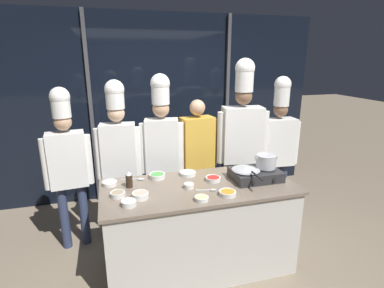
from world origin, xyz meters
name	(u,v)px	position (x,y,z in m)	size (l,w,h in m)	color
ground_plane	(198,264)	(0.00, 0.00, 0.00)	(24.00, 24.00, 0.00)	#7F705B
window_wall_back	(163,108)	(0.00, 1.88, 1.35)	(4.80, 0.09, 2.70)	black
demo_counter	(199,226)	(0.00, 0.00, 0.45)	(1.86, 0.84, 0.89)	beige
portable_stove	(255,174)	(0.60, 0.00, 0.95)	(0.48, 0.36, 0.11)	#28282B
frying_pan	(246,168)	(0.49, 0.00, 1.03)	(0.28, 0.49, 0.04)	#ADAFB5
stock_pot	(266,161)	(0.71, 0.00, 1.08)	(0.23, 0.20, 0.14)	#B7BABF
squeeze_bottle_soy	(129,180)	(-0.65, 0.15, 0.97)	(0.06, 0.06, 0.16)	#332319
prep_bowl_carrots	(228,193)	(0.19, -0.27, 0.92)	(0.16, 0.16, 0.04)	white
prep_bowl_mushrooms	(118,194)	(-0.77, -0.03, 0.92)	(0.13, 0.13, 0.05)	white
prep_bowl_rice	(110,183)	(-0.83, 0.25, 0.92)	(0.14, 0.14, 0.04)	white
prep_bowl_ginger	(202,198)	(-0.07, -0.30, 0.92)	(0.13, 0.13, 0.04)	white
prep_bowl_onion	(189,185)	(-0.11, -0.02, 0.92)	(0.10, 0.10, 0.04)	white
prep_bowl_bell_pepper	(213,179)	(0.17, 0.08, 0.92)	(0.15, 0.15, 0.04)	white
prep_bowl_bean_sprouts	(188,173)	(-0.03, 0.29, 0.92)	(0.17, 0.17, 0.04)	white
prep_bowl_shrimp	(140,195)	(-0.58, -0.11, 0.93)	(0.15, 0.15, 0.05)	white
prep_bowl_scallions	(157,176)	(-0.36, 0.30, 0.92)	(0.16, 0.16, 0.05)	white
prep_bowl_garlic	(129,203)	(-0.68, -0.23, 0.92)	(0.13, 0.13, 0.05)	white
serving_spoon_slotted	(138,179)	(-0.56, 0.31, 0.90)	(0.24, 0.08, 0.02)	#B2B5BA
serving_spoon_solid	(210,190)	(0.06, -0.13, 0.90)	(0.20, 0.07, 0.02)	#B2B5BA
chef_head	(67,158)	(-1.25, 0.71, 1.06)	(0.50, 0.24, 1.81)	#2D3856
chef_sous	(119,149)	(-0.71, 0.74, 1.11)	(0.50, 0.24, 1.87)	#2D3856
chef_line	(162,143)	(-0.23, 0.71, 1.15)	(0.49, 0.26, 1.92)	#232326
person_guest	(197,152)	(0.21, 0.77, 0.98)	(0.51, 0.27, 1.62)	#2D3856
chef_pastry	(242,134)	(0.75, 0.68, 1.19)	(0.62, 0.32, 2.08)	#4C4C51
chef_apprentice	(278,140)	(1.27, 0.69, 1.07)	(0.54, 0.24, 1.87)	#2D3856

